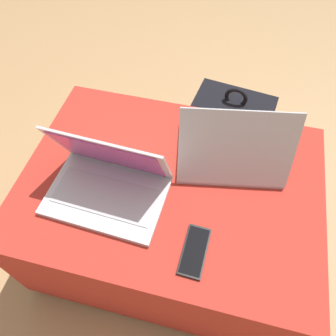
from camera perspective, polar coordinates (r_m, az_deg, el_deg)
The scene contains 6 objects.
ground_plane at distance 1.43m, azimuth 0.33°, elevation -12.44°, with size 14.00×14.00×0.00m, color tan.
ottoman at distance 1.22m, azimuth 0.38°, elevation -8.20°, with size 0.94×0.68×0.46m.
laptop_near at distance 0.98m, azimuth -10.43°, elevation -2.38°, with size 0.36×0.25×0.23m.
laptop_far at distance 1.04m, azimuth 10.91°, elevation 2.74°, with size 0.37×0.30×0.25m.
cell_phone at distance 0.92m, azimuth 4.66°, elevation -14.20°, with size 0.07×0.15×0.01m.
backpack at distance 1.53m, azimuth 10.47°, elevation 6.04°, with size 0.34×0.28×0.46m.
Camera 1 is at (0.13, -0.54, 1.32)m, focal length 35.00 mm.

